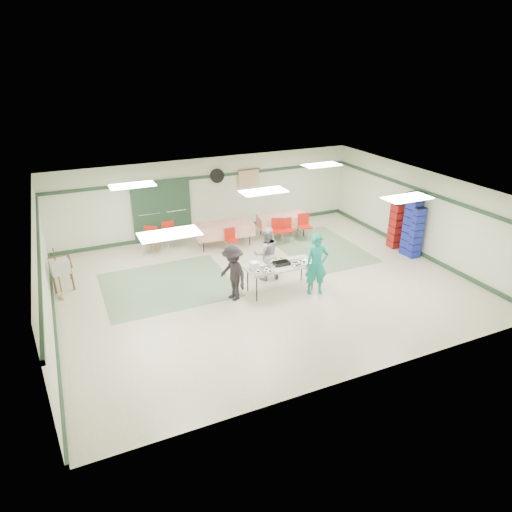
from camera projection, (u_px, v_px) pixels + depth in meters
name	position (u px, v px, depth m)	size (l,w,h in m)	color
floor	(263.00, 283.00, 12.92)	(11.00, 11.00, 0.00)	beige
ceiling	(264.00, 191.00, 11.82)	(11.00, 11.00, 0.00)	white
wall_back	(209.00, 196.00, 16.12)	(11.00, 11.00, 0.00)	beige
wall_front	(364.00, 320.00, 8.62)	(11.00, 11.00, 0.00)	beige
wall_left	(43.00, 276.00, 10.30)	(9.00, 9.00, 0.00)	beige
wall_right	(420.00, 212.00, 14.44)	(9.00, 9.00, 0.00)	beige
trim_back	(209.00, 176.00, 15.81)	(11.00, 0.06, 0.10)	#213D28
baseboard_back	(211.00, 230.00, 16.62)	(11.00, 0.06, 0.12)	#213D28
trim_left	(39.00, 247.00, 10.03)	(9.00, 0.06, 0.10)	#213D28
baseboard_left	(55.00, 324.00, 10.84)	(9.00, 0.06, 0.12)	#213D28
trim_right	(423.00, 191.00, 14.14)	(9.00, 0.06, 0.10)	#213D28
baseboard_right	(414.00, 250.00, 14.95)	(9.00, 0.06, 0.12)	#213D28
green_patch_a	(167.00, 285.00, 12.81)	(3.50, 3.00, 0.01)	slate
green_patch_b	(320.00, 248.00, 15.22)	(2.50, 3.50, 0.01)	slate
double_door_left	(148.00, 212.00, 15.36)	(0.90, 0.06, 2.10)	#959795
double_door_right	(176.00, 209.00, 15.72)	(0.90, 0.06, 2.10)	#959795
door_frame	(162.00, 211.00, 15.52)	(2.00, 0.03, 2.15)	#213D28
wall_fan	(217.00, 176.00, 15.89)	(0.50, 0.50, 0.10)	black
scroll_banner	(249.00, 178.00, 16.43)	(0.80, 0.02, 0.60)	#D9BC87
serving_table	(280.00, 267.00, 12.24)	(1.93, 0.81, 0.76)	#B5B5B0
sheet_tray_right	(299.00, 263.00, 12.33)	(0.57, 0.43, 0.02)	silver
sheet_tray_mid	(276.00, 263.00, 12.33)	(0.58, 0.44, 0.02)	silver
sheet_tray_left	(262.00, 271.00, 11.86)	(0.57, 0.43, 0.02)	silver
baking_pan	(281.00, 263.00, 12.25)	(0.44, 0.27, 0.08)	black
foam_box_stack	(254.00, 266.00, 11.95)	(0.22, 0.21, 0.21)	white
volunteer_teal	(317.00, 265.00, 12.06)	(0.62, 0.40, 1.69)	#13897C
volunteer_grey	(266.00, 253.00, 12.87)	(0.77, 0.60, 1.58)	gray
volunteer_dark	(233.00, 273.00, 11.79)	(0.97, 0.56, 1.51)	black
dining_table_a	(282.00, 220.00, 16.09)	(1.80, 1.01, 0.77)	red
dining_table_b	(224.00, 229.00, 15.26)	(1.97, 0.97, 0.77)	red
chair_a	(287.00, 227.00, 15.60)	(0.40, 0.40, 0.83)	red
chair_b	(278.00, 228.00, 15.45)	(0.52, 0.52, 0.87)	red
chair_c	(304.00, 224.00, 15.84)	(0.46, 0.46, 0.89)	red
chair_d	(231.00, 237.00, 14.83)	(0.38, 0.38, 0.79)	red
chair_loose_a	(169.00, 232.00, 15.02)	(0.50, 0.50, 0.92)	red
chair_loose_b	(150.00, 237.00, 14.59)	(0.59, 0.59, 0.92)	red
crate_stack_blue_a	(412.00, 224.00, 14.37)	(0.40, 0.40, 2.06)	#192797
crate_stack_red	(397.00, 226.00, 15.04)	(0.39, 0.39, 1.51)	#9B1A0F
crate_stack_blue_b	(415.00, 232.00, 14.29)	(0.36, 0.36, 1.65)	#192797
printer_table	(60.00, 265.00, 12.49)	(0.61, 0.91, 0.74)	brown
office_printer	(60.00, 266.00, 11.77)	(0.45, 0.39, 0.36)	#B0AFAB
broom	(58.00, 272.00, 11.87)	(0.03, 0.03, 1.45)	brown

